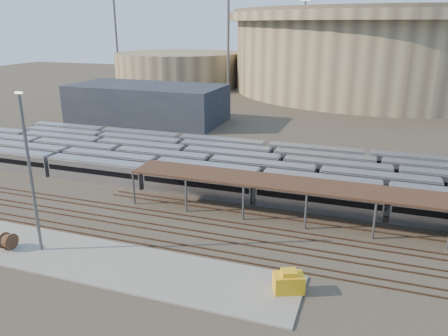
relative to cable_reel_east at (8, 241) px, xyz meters
The scene contains 14 objects.
ground 22.06m from the cable_reel_east, 47.38° to the left, with size 420.00×420.00×0.00m, color #383026.
apron 10.05m from the cable_reel_east, ahead, with size 50.00×9.00×0.20m, color gray.
subway_trains 37.94m from the cable_reel_east, 66.21° to the left, with size 131.05×23.90×3.60m.
inspection_shed 42.25m from the cable_reel_east, 28.70° to the left, with size 60.30×6.00×5.30m.
empty_tracks 18.69m from the cable_reel_east, 36.92° to the left, with size 170.00×9.62×0.18m.
stadium 161.95m from the cable_reel_east, 75.67° to the left, with size 124.00×124.00×32.50m.
secondary_arena 153.11m from the cable_reel_east, 107.14° to the left, with size 56.00×56.00×14.00m, color #968B65.
service_building 74.08m from the cable_reel_east, 105.75° to the left, with size 42.00×20.00×10.00m, color #1E232D.
floodlight_0 128.59m from the cable_reel_east, 96.82° to the left, with size 4.00×1.00×38.40m.
floodlight_1 154.41m from the cable_reel_east, 117.23° to the left, with size 4.00×1.00×38.40m.
floodlight_3 177.35m from the cable_reel_east, 88.40° to the left, with size 4.00×1.00×38.40m.
cable_reel_east is the anchor object (origin of this frame).
yard_light_pole 9.39m from the cable_reel_east, 15.65° to the left, with size 0.82×0.36×18.82m.
yellow_equipment 33.50m from the cable_reel_east, ahead, with size 3.00×1.88×1.88m, color gold.
Camera 1 is at (24.92, -51.83, 25.85)m, focal length 35.00 mm.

